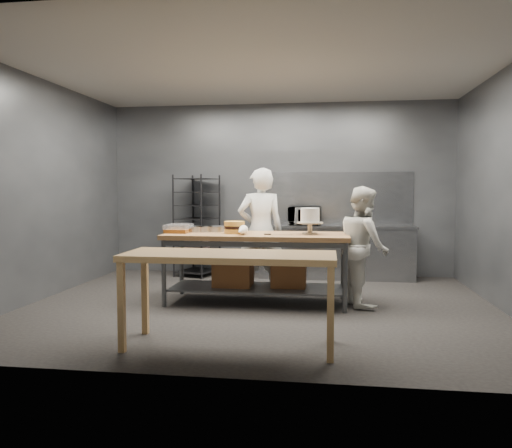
{
  "coord_description": "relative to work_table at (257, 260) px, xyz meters",
  "views": [
    {
      "loc": [
        0.84,
        -6.3,
        1.5
      ],
      "look_at": [
        -0.07,
        0.11,
        1.05
      ],
      "focal_mm": 35.0,
      "sensor_mm": 36.0,
      "label": 1
    }
  ],
  "objects": [
    {
      "name": "piping_bag",
      "position": [
        -0.15,
        -0.32,
        0.41
      ],
      "size": [
        0.12,
        0.38,
        0.12
      ],
      "primitive_type": "cone",
      "rotation": [
        1.57,
        0.0,
        -0.0
      ],
      "color": "white",
      "rests_on": "work_table"
    },
    {
      "name": "near_counter",
      "position": [
        0.0,
        -1.88,
        0.24
      ],
      "size": [
        2.0,
        0.7,
        0.9
      ],
      "color": "#A47E44",
      "rests_on": "ground"
    },
    {
      "name": "layer_cake",
      "position": [
        -0.29,
        -0.03,
        0.43
      ],
      "size": [
        0.27,
        0.27,
        0.16
      ],
      "color": "gold",
      "rests_on": "work_table"
    },
    {
      "name": "chef_right",
      "position": [
        1.39,
        0.05,
        0.2
      ],
      "size": [
        0.73,
        0.86,
        1.54
      ],
      "primitive_type": "imported",
      "rotation": [
        0.0,
        0.0,
        1.79
      ],
      "color": "white",
      "rests_on": "ground"
    },
    {
      "name": "splashback_panel",
      "position": [
        1.07,
        2.3,
        0.78
      ],
      "size": [
        2.6,
        0.02,
        0.9
      ],
      "primitive_type": "cube",
      "color": "slate",
      "rests_on": "back_counter"
    },
    {
      "name": "pastry_clamshells",
      "position": [
        -1.07,
        0.03,
        0.4
      ],
      "size": [
        0.32,
        0.43,
        0.11
      ],
      "color": "#9B611F",
      "rests_on": "work_table"
    },
    {
      "name": "back_wall",
      "position": [
        0.07,
        2.32,
        0.93
      ],
      "size": [
        6.0,
        0.04,
        3.0
      ],
      "primitive_type": "cube",
      "color": "#4C4F54",
      "rests_on": "ground"
    },
    {
      "name": "frosted_cake_stand",
      "position": [
        0.7,
        -0.02,
        0.56
      ],
      "size": [
        0.34,
        0.34,
        0.34
      ],
      "color": "#B6AA92",
      "rests_on": "work_table"
    },
    {
      "name": "ground",
      "position": [
        0.07,
        -0.18,
        -0.57
      ],
      "size": [
        6.0,
        6.0,
        0.0
      ],
      "primitive_type": "plane",
      "color": "black",
      "rests_on": "ground"
    },
    {
      "name": "back_counter",
      "position": [
        1.07,
        2.0,
        -0.12
      ],
      "size": [
        2.6,
        0.6,
        0.9
      ],
      "color": "slate",
      "rests_on": "ground"
    },
    {
      "name": "microwave",
      "position": [
        0.54,
        2.0,
        0.48
      ],
      "size": [
        0.54,
        0.37,
        0.3
      ],
      "primitive_type": "imported",
      "color": "black",
      "rests_on": "back_counter"
    },
    {
      "name": "offset_spatula",
      "position": [
        0.26,
        -0.18,
        0.35
      ],
      "size": [
        0.36,
        0.02,
        0.02
      ],
      "color": "slate",
      "rests_on": "work_table"
    },
    {
      "name": "chef_behind",
      "position": [
        -0.03,
        0.64,
        0.33
      ],
      "size": [
        0.75,
        0.58,
        1.81
      ],
      "primitive_type": "imported",
      "rotation": [
        0.0,
        0.0,
        3.4
      ],
      "color": "white",
      "rests_on": "ground"
    },
    {
      "name": "work_table",
      "position": [
        0.0,
        0.0,
        0.0
      ],
      "size": [
        2.4,
        0.9,
        0.92
      ],
      "color": "#98693C",
      "rests_on": "ground"
    },
    {
      "name": "speed_rack",
      "position": [
        -1.32,
        1.92,
        0.28
      ],
      "size": [
        0.77,
        0.8,
        1.75
      ],
      "color": "black",
      "rests_on": "ground"
    },
    {
      "name": "cake_pans",
      "position": [
        -0.75,
        0.18,
        0.39
      ],
      "size": [
        0.56,
        0.33,
        0.07
      ],
      "color": "gray",
      "rests_on": "work_table"
    }
  ]
}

